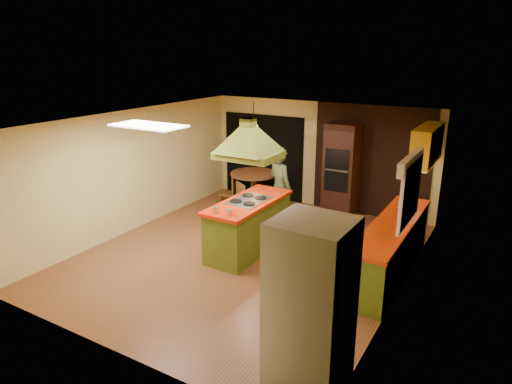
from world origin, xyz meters
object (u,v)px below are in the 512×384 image
Objects in this scene: kitchen_island at (249,226)px; canister_large at (408,197)px; dining_table at (254,182)px; refrigerator at (310,306)px; wall_oven at (341,170)px; man at (280,188)px.

canister_large is at bearing 33.48° from kitchen_island.
dining_table is 5.25× the size of canister_large.
kitchen_island is at bearing 133.46° from refrigerator.
wall_oven is 2.11m from dining_table.
man is 1.57× the size of dining_table.
man is at bearing 92.85° from kitchen_island.
dining_table is (-1.19, 0.92, -0.29)m from man.
kitchen_island is 1.15× the size of man.
wall_oven is (0.81, 1.41, 0.18)m from man.
wall_oven is at bearing 75.41° from kitchen_island.
man is 0.83× the size of wall_oven.
man is at bearing -174.39° from canister_large.
canister_large is at bearing -149.65° from man.
refrigerator is 5.72m from wall_oven.
dining_table is at bearing 169.76° from canister_large.
canister_large is at bearing 90.83° from refrigerator.
canister_large is (2.48, 1.60, 0.52)m from kitchen_island.
dining_table is (-3.67, 4.98, -0.41)m from refrigerator.
man is at bearing -37.80° from dining_table.
canister_large reaches higher than dining_table.
wall_oven is (-1.67, 5.47, 0.06)m from refrigerator.
refrigerator reaches higher than canister_large.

